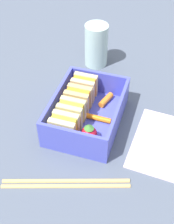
# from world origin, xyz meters

# --- Properties ---
(ground_plane) EXTENTS (1.20, 1.20, 0.02)m
(ground_plane) POSITION_xyz_m (0.00, 0.00, -0.01)
(ground_plane) COLOR #4B5465
(bento_tray) EXTENTS (0.17, 0.13, 0.01)m
(bento_tray) POSITION_xyz_m (0.00, 0.00, 0.01)
(bento_tray) COLOR #4951C7
(bento_tray) RESTS_ON ground_plane
(bento_rim) EXTENTS (0.17, 0.13, 0.05)m
(bento_rim) POSITION_xyz_m (0.00, 0.00, 0.04)
(bento_rim) COLOR #4951C7
(bento_rim) RESTS_ON bento_tray
(sandwich_left) EXTENTS (0.03, 0.05, 0.05)m
(sandwich_left) POSITION_xyz_m (-0.06, 0.02, 0.04)
(sandwich_left) COLOR beige
(sandwich_left) RESTS_ON bento_tray
(sandwich_center_left) EXTENTS (0.03, 0.05, 0.05)m
(sandwich_center_left) POSITION_xyz_m (-0.02, 0.02, 0.04)
(sandwich_center_left) COLOR #D1C582
(sandwich_center_left) RESTS_ON bento_tray
(sandwich_center) EXTENTS (0.03, 0.05, 0.05)m
(sandwich_center) POSITION_xyz_m (0.02, 0.02, 0.04)
(sandwich_center) COLOR tan
(sandwich_center) RESTS_ON bento_tray
(sandwich_center_right) EXTENTS (0.03, 0.05, 0.05)m
(sandwich_center_right) POSITION_xyz_m (0.06, 0.02, 0.04)
(sandwich_center_right) COLOR #D3B785
(sandwich_center_right) RESTS_ON bento_tray
(strawberry_far_left) EXTENTS (0.03, 0.03, 0.04)m
(strawberry_far_left) POSITION_xyz_m (-0.05, -0.02, 0.03)
(strawberry_far_left) COLOR red
(strawberry_far_left) RESTS_ON bento_tray
(carrot_stick_far_left) EXTENTS (0.01, 0.05, 0.01)m
(carrot_stick_far_left) POSITION_xyz_m (-0.00, -0.02, 0.02)
(carrot_stick_far_left) COLOR orange
(carrot_stick_far_left) RESTS_ON bento_tray
(carrot_stick_left) EXTENTS (0.04, 0.02, 0.01)m
(carrot_stick_left) POSITION_xyz_m (0.05, -0.02, 0.02)
(carrot_stick_left) COLOR orange
(carrot_stick_left) RESTS_ON bento_tray
(chopstick_pair) EXTENTS (0.08, 0.20, 0.01)m
(chopstick_pair) POSITION_xyz_m (-0.14, -0.01, 0.00)
(chopstick_pair) COLOR tan
(chopstick_pair) RESTS_ON ground_plane
(drinking_glass) EXTENTS (0.05, 0.05, 0.10)m
(drinking_glass) POSITION_xyz_m (0.19, 0.04, 0.05)
(drinking_glass) COLOR silver
(drinking_glass) RESTS_ON ground_plane
(folded_napkin) EXTENTS (0.16, 0.12, 0.00)m
(folded_napkin) POSITION_xyz_m (-0.01, -0.15, 0.00)
(folded_napkin) COLOR silver
(folded_napkin) RESTS_ON ground_plane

